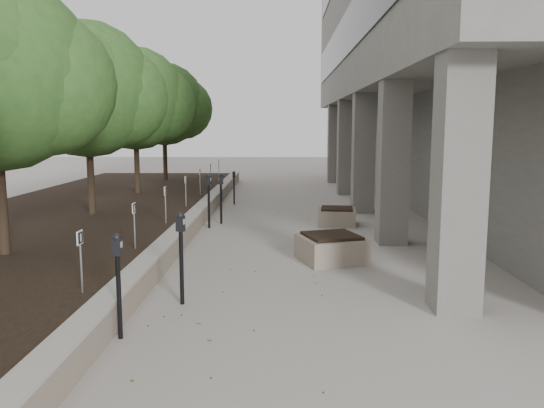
# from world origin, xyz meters

# --- Properties ---
(ground) EXTENTS (90.00, 90.00, 0.00)m
(ground) POSITION_xyz_m (0.00, 0.00, 0.00)
(ground) COLOR #A19B94
(ground) RESTS_ON ground
(retaining_wall) EXTENTS (0.39, 26.00, 0.50)m
(retaining_wall) POSITION_xyz_m (-1.82, 9.00, 0.25)
(retaining_wall) COLOR gray
(retaining_wall) RESTS_ON ground
(planting_bed) EXTENTS (7.00, 26.00, 0.40)m
(planting_bed) POSITION_xyz_m (-5.50, 9.00, 0.20)
(planting_bed) COLOR black
(planting_bed) RESTS_ON ground
(crabapple_tree_3) EXTENTS (4.60, 4.00, 5.44)m
(crabapple_tree_3) POSITION_xyz_m (-4.80, 8.00, 3.12)
(crabapple_tree_3) COLOR #2B5621
(crabapple_tree_3) RESTS_ON planting_bed
(crabapple_tree_4) EXTENTS (4.60, 4.00, 5.44)m
(crabapple_tree_4) POSITION_xyz_m (-4.80, 13.00, 3.12)
(crabapple_tree_4) COLOR #2B5621
(crabapple_tree_4) RESTS_ON planting_bed
(crabapple_tree_5) EXTENTS (4.60, 4.00, 5.44)m
(crabapple_tree_5) POSITION_xyz_m (-4.80, 18.00, 3.12)
(crabapple_tree_5) COLOR #2B5621
(crabapple_tree_5) RESTS_ON planting_bed
(parking_sign_2) EXTENTS (0.04, 0.22, 0.96)m
(parking_sign_2) POSITION_xyz_m (-2.35, 0.50, 0.88)
(parking_sign_2) COLOR black
(parking_sign_2) RESTS_ON planting_bed
(parking_sign_3) EXTENTS (0.04, 0.22, 0.96)m
(parking_sign_3) POSITION_xyz_m (-2.35, 3.50, 0.88)
(parking_sign_3) COLOR black
(parking_sign_3) RESTS_ON planting_bed
(parking_sign_4) EXTENTS (0.04, 0.22, 0.96)m
(parking_sign_4) POSITION_xyz_m (-2.35, 6.50, 0.88)
(parking_sign_4) COLOR black
(parking_sign_4) RESTS_ON planting_bed
(parking_sign_5) EXTENTS (0.04, 0.22, 0.96)m
(parking_sign_5) POSITION_xyz_m (-2.35, 9.50, 0.88)
(parking_sign_5) COLOR black
(parking_sign_5) RESTS_ON planting_bed
(parking_sign_6) EXTENTS (0.04, 0.22, 0.96)m
(parking_sign_6) POSITION_xyz_m (-2.35, 12.50, 0.88)
(parking_sign_6) COLOR black
(parking_sign_6) RESTS_ON planting_bed
(parking_sign_7) EXTENTS (0.04, 0.22, 0.96)m
(parking_sign_7) POSITION_xyz_m (-2.35, 15.50, 0.88)
(parking_sign_7) COLOR black
(parking_sign_7) RESTS_ON planting_bed
(parking_sign_8) EXTENTS (0.04, 0.22, 0.96)m
(parking_sign_8) POSITION_xyz_m (-2.35, 18.50, 0.88)
(parking_sign_8) COLOR black
(parking_sign_8) RESTS_ON planting_bed
(parking_meter_1) EXTENTS (0.18, 0.15, 1.54)m
(parking_meter_1) POSITION_xyz_m (-0.97, 1.19, 0.77)
(parking_meter_1) COLOR black
(parking_meter_1) RESTS_ON ground
(parking_meter_2) EXTENTS (0.16, 0.12, 1.48)m
(parking_meter_2) POSITION_xyz_m (-1.55, -0.29, 0.74)
(parking_meter_2) COLOR black
(parking_meter_2) RESTS_ON ground
(parking_meter_3) EXTENTS (0.18, 0.15, 1.58)m
(parking_meter_3) POSITION_xyz_m (-1.42, 7.97, 0.79)
(parking_meter_3) COLOR black
(parking_meter_3) RESTS_ON ground
(parking_meter_4) EXTENTS (0.18, 0.15, 1.51)m
(parking_meter_4) POSITION_xyz_m (-1.15, 8.68, 0.75)
(parking_meter_4) COLOR black
(parking_meter_4) RESTS_ON ground
(parking_meter_5) EXTENTS (0.14, 0.11, 1.25)m
(parking_meter_5) POSITION_xyz_m (-1.12, 12.79, 0.63)
(parking_meter_5) COLOR black
(parking_meter_5) RESTS_ON ground
(planter_front) EXTENTS (1.60, 1.60, 0.59)m
(planter_front) POSITION_xyz_m (1.75, 4.13, 0.30)
(planter_front) COLOR gray
(planter_front) RESTS_ON ground
(planter_back) EXTENTS (1.21, 1.21, 0.51)m
(planter_back) POSITION_xyz_m (2.31, 8.60, 0.26)
(planter_back) COLOR gray
(planter_back) RESTS_ON ground
(berry_scatter) EXTENTS (3.30, 14.10, 0.02)m
(berry_scatter) POSITION_xyz_m (-0.10, 5.00, 0.01)
(berry_scatter) COLOR maroon
(berry_scatter) RESTS_ON ground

